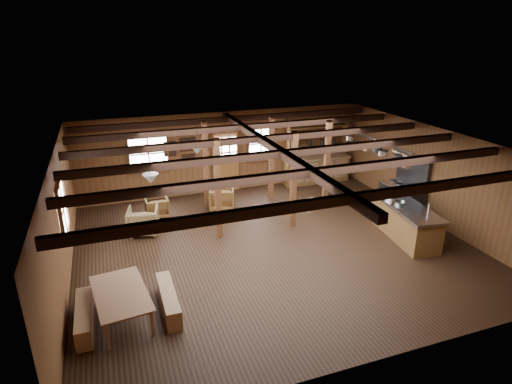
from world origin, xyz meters
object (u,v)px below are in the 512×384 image
dining_table (124,305)px  armchair_a (157,207)px  kitchen_island (405,221)px  armchair_b (222,198)px  commercial_range (403,194)px  armchair_c (143,221)px

dining_table → armchair_a: 4.95m
dining_table → kitchen_island: bearing=-88.4°
kitchen_island → armchair_b: size_ratio=3.26×
commercial_range → armchair_b: 5.68m
commercial_range → dining_table: (-8.55, -2.58, -0.30)m
kitchen_island → commercial_range: size_ratio=1.41×
armchair_a → kitchen_island: bearing=148.9°
dining_table → armchair_b: bearing=-41.8°
kitchen_island → armchair_c: bearing=166.0°
kitchen_island → armchair_c: (-6.73, 2.64, -0.10)m
armchair_c → dining_table: bearing=90.1°
commercial_range → armchair_b: (-5.25, 2.14, -0.24)m
kitchen_island → dining_table: (-7.50, -1.12, -0.17)m
kitchen_island → commercial_range: 1.80m
armchair_a → armchair_b: bearing=177.7°
dining_table → armchair_a: armchair_a is taller
commercial_range → armchair_c: commercial_range is taller
armchair_a → armchair_c: (-0.51, -1.02, 0.07)m
dining_table → armchair_c: (0.77, 3.76, 0.07)m
armchair_b → armchair_c: 2.71m
kitchen_island → armchair_a: kitchen_island is taller
kitchen_island → armchair_c: size_ratio=3.10×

